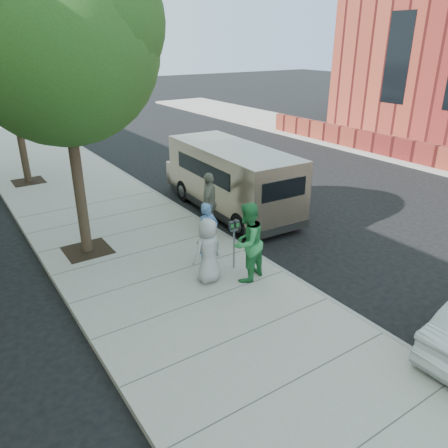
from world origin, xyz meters
The scene contains 12 objects.
ground centered at (0.00, 0.00, 0.00)m, with size 120.00×120.00×0.00m, color black.
sidewalk centered at (-1.00, 0.00, 0.07)m, with size 5.00×60.00×0.15m, color gray.
curb_face centered at (1.44, 0.00, 0.07)m, with size 0.12×60.00×0.16m, color gray.
church_wall centered at (13.50, 2.00, 0.65)m, with size 0.30×22.00×1.00m, color maroon.
tree_near centered at (-2.25, 2.40, 5.55)m, with size 4.62×4.60×7.53m.
tree_far centered at (-2.25, 10.00, 4.88)m, with size 3.92×3.80×6.49m.
parking_meter centered at (0.48, -0.65, 1.08)m, with size 0.27×0.11×1.28m.
van centered at (2.91, 3.03, 1.19)m, with size 2.31×6.17×2.25m.
person_officer centered at (0.09, -0.05, 0.96)m, with size 0.59×0.39×1.62m, color #5076AB.
person_green_shirt centered at (0.42, -1.28, 1.12)m, with size 0.94×0.73×1.94m, color #2D8A47.
person_gray_shirt centered at (-0.39, -0.84, 0.94)m, with size 0.77×0.50×1.58m, color #A6A7A9.
person_striped_polo centered at (1.20, 1.64, 1.06)m, with size 1.07×0.45×1.83m, color gray.
Camera 1 is at (-5.18, -8.65, 5.50)m, focal length 35.00 mm.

